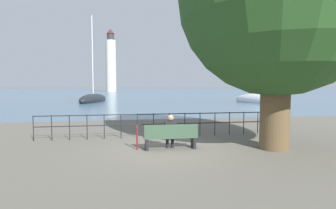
# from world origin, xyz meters

# --- Properties ---
(ground_plane) EXTENTS (1000.00, 1000.00, 0.00)m
(ground_plane) POSITION_xyz_m (0.00, 0.00, 0.00)
(ground_plane) COLOR #605B51
(harbor_water) EXTENTS (600.00, 300.00, 0.01)m
(harbor_water) POSITION_xyz_m (0.00, 158.41, 0.00)
(harbor_water) COLOR slate
(harbor_water) RESTS_ON ground_plane
(park_bench) EXTENTS (1.90, 0.45, 0.90)m
(park_bench) POSITION_xyz_m (0.00, -0.06, 0.44)
(park_bench) COLOR #334C38
(park_bench) RESTS_ON ground_plane
(seated_person_left) EXTENTS (0.42, 0.35, 1.23)m
(seated_person_left) POSITION_xyz_m (0.01, 0.01, 0.68)
(seated_person_left) COLOR black
(seated_person_left) RESTS_ON ground_plane
(promenade_railing) EXTENTS (10.55, 0.04, 1.05)m
(promenade_railing) POSITION_xyz_m (-0.00, 2.21, 0.69)
(promenade_railing) COLOR black
(promenade_railing) RESTS_ON ground_plane
(closed_umbrella) EXTENTS (0.09, 0.09, 0.89)m
(closed_umbrella) POSITION_xyz_m (-1.18, 0.06, 0.49)
(closed_umbrella) COLOR maroon
(closed_umbrella) RESTS_ON ground_plane
(sailboat_0) EXTENTS (4.32, 9.16, 12.67)m
(sailboat_0) POSITION_xyz_m (-5.91, 29.61, 0.38)
(sailboat_0) COLOR black
(sailboat_0) RESTS_ON ground_plane
(sailboat_1) EXTENTS (4.63, 8.00, 12.14)m
(sailboat_1) POSITION_xyz_m (16.23, 23.58, 0.40)
(sailboat_1) COLOR silver
(sailboat_1) RESTS_ON ground_plane
(harbor_lighthouse) EXTENTS (4.33, 4.33, 26.80)m
(harbor_lighthouse) POSITION_xyz_m (-6.84, 107.31, 12.46)
(harbor_lighthouse) COLOR beige
(harbor_lighthouse) RESTS_ON ground_plane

